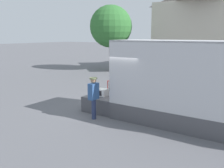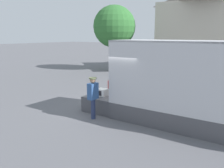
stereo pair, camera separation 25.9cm
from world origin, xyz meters
name	(u,v)px [view 2 (the right image)]	position (x,y,z in m)	size (l,w,h in m)	color
ground_plane	(123,112)	(0.00, 0.00, 0.00)	(160.00, 160.00, 0.00)	slate
tailgate_deck	(109,102)	(-0.77, 0.00, 0.33)	(1.54, 2.08, 0.67)	#4C4C51
microwave	(102,92)	(-0.86, -0.40, 0.83)	(0.48, 0.40, 0.32)	white
portable_generator	(117,88)	(-0.71, 0.53, 0.88)	(0.71, 0.44, 0.56)	black
worker_person	(93,94)	(-0.47, -1.50, 1.04)	(0.30, 0.44, 1.69)	navy
house_backdrop	(212,25)	(-0.31, 15.36, 4.21)	(8.56, 7.28, 8.26)	beige
street_tree	(114,27)	(-7.92, 10.67, 4.07)	(3.94, 3.94, 6.05)	brown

